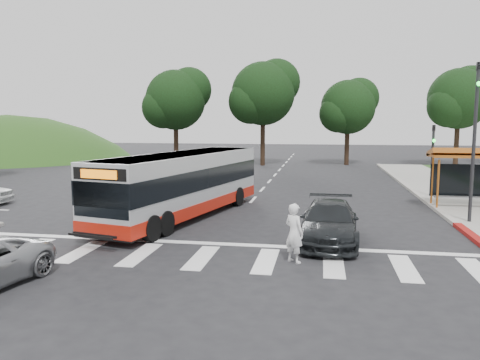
# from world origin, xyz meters

# --- Properties ---
(ground) EXTENTS (140.00, 140.00, 0.00)m
(ground) POSITION_xyz_m (0.00, 0.00, 0.00)
(ground) COLOR black
(ground) RESTS_ON ground
(sidewalk_east) EXTENTS (4.00, 40.00, 0.12)m
(sidewalk_east) POSITION_xyz_m (11.00, 8.00, 0.06)
(sidewalk_east) COLOR gray
(sidewalk_east) RESTS_ON ground
(curb_east) EXTENTS (0.30, 40.00, 0.15)m
(curb_east) POSITION_xyz_m (9.00, 8.00, 0.07)
(curb_east) COLOR #9E9991
(curb_east) RESTS_ON ground
(hillside_nw) EXTENTS (44.00, 44.00, 10.00)m
(hillside_nw) POSITION_xyz_m (-32.00, 30.00, 0.00)
(hillside_nw) COLOR #1E4616
(hillside_nw) RESTS_ON ground
(crosswalk_ladder) EXTENTS (18.00, 2.60, 0.01)m
(crosswalk_ladder) POSITION_xyz_m (0.00, -5.00, 0.01)
(crosswalk_ladder) COLOR silver
(crosswalk_ladder) RESTS_ON ground
(bus_shelter) EXTENTS (4.20, 1.60, 2.86)m
(bus_shelter) POSITION_xyz_m (10.80, 5.10, 2.35)
(bus_shelter) COLOR #A5561B
(bus_shelter) RESTS_ON sidewalk_east
(traffic_signal_ne_tall) EXTENTS (0.18, 0.37, 6.50)m
(traffic_signal_ne_tall) POSITION_xyz_m (9.60, 1.49, 3.88)
(traffic_signal_ne_tall) COLOR black
(traffic_signal_ne_tall) RESTS_ON ground
(traffic_signal_ne_short) EXTENTS (0.18, 0.37, 4.00)m
(traffic_signal_ne_short) POSITION_xyz_m (9.60, 8.49, 2.48)
(traffic_signal_ne_short) COLOR black
(traffic_signal_ne_short) RESTS_ON ground
(tree_ne_a) EXTENTS (6.16, 5.74, 9.30)m
(tree_ne_a) POSITION_xyz_m (16.08, 28.06, 6.39)
(tree_ne_a) COLOR black
(tree_ne_a) RESTS_ON parking_lot
(tree_north_a) EXTENTS (6.60, 6.15, 10.17)m
(tree_north_a) POSITION_xyz_m (-1.92, 26.07, 6.92)
(tree_north_a) COLOR black
(tree_north_a) RESTS_ON ground
(tree_north_b) EXTENTS (5.72, 5.33, 8.43)m
(tree_north_b) POSITION_xyz_m (6.07, 28.06, 5.66)
(tree_north_b) COLOR black
(tree_north_b) RESTS_ON ground
(tree_north_c) EXTENTS (6.16, 5.74, 9.30)m
(tree_north_c) POSITION_xyz_m (-9.92, 24.06, 6.29)
(tree_north_c) COLOR black
(tree_north_c) RESTS_ON ground
(transit_bus) EXTENTS (4.77, 11.11, 2.81)m
(transit_bus) POSITION_xyz_m (-2.35, 0.89, 1.40)
(transit_bus) COLOR silver
(transit_bus) RESTS_ON ground
(pedestrian) EXTENTS (0.77, 0.74, 1.78)m
(pedestrian) POSITION_xyz_m (2.83, -4.97, 0.89)
(pedestrian) COLOR white
(pedestrian) RESTS_ON ground
(dark_sedan) EXTENTS (2.13, 4.88, 1.40)m
(dark_sedan) POSITION_xyz_m (3.89, -2.34, 0.70)
(dark_sedan) COLOR black
(dark_sedan) RESTS_ON ground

